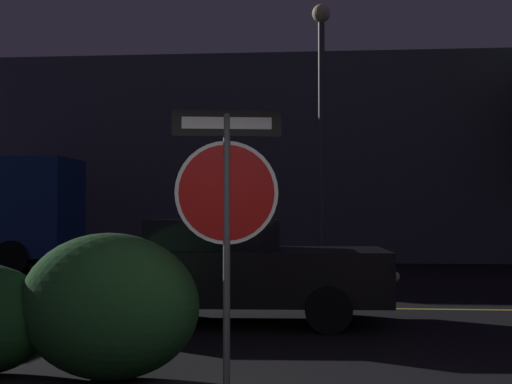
# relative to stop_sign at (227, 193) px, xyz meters

# --- Properties ---
(road_center_stripe) EXTENTS (38.97, 0.12, 0.01)m
(road_center_stripe) POSITION_rel_stop_sign_xyz_m (0.39, 5.52, -1.69)
(road_center_stripe) COLOR gold
(road_center_stripe) RESTS_ON ground_plane
(stop_sign) EXTENTS (0.91, 0.18, 2.39)m
(stop_sign) POSITION_rel_stop_sign_xyz_m (0.00, 0.00, 0.00)
(stop_sign) COLOR #4C4C51
(stop_sign) RESTS_ON ground_plane
(hedge_bush_2) EXTENTS (1.67, 1.01, 1.34)m
(hedge_bush_2) POSITION_rel_stop_sign_xyz_m (-1.15, 0.51, -1.02)
(hedge_bush_2) COLOR #1E4C23
(hedge_bush_2) RESTS_ON ground_plane
(passing_car_2) EXTENTS (4.59, 2.04, 1.43)m
(passing_car_2) POSITION_rel_stop_sign_xyz_m (-0.54, 3.94, -0.96)
(passing_car_2) COLOR black
(passing_car_2) RESTS_ON ground_plane
(street_lamp) EXTENTS (0.46, 0.46, 6.68)m
(street_lamp) POSITION_rel_stop_sign_xyz_m (0.85, 11.74, 2.69)
(street_lamp) COLOR #4C4C51
(street_lamp) RESTS_ON ground_plane
(building_backdrop) EXTENTS (25.66, 4.79, 6.31)m
(building_backdrop) POSITION_rel_stop_sign_xyz_m (-0.57, 17.69, 1.46)
(building_backdrop) COLOR #4C4C56
(building_backdrop) RESTS_ON ground_plane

